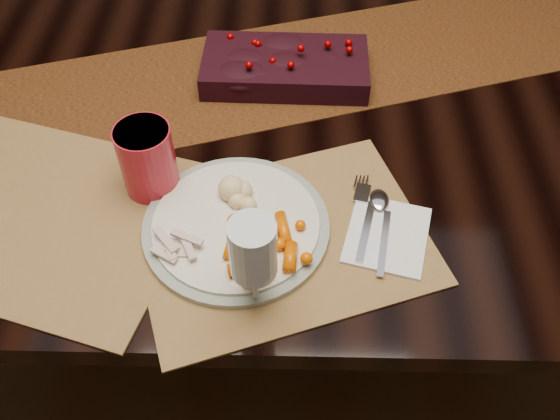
{
  "coord_description": "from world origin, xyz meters",
  "views": [
    {
      "loc": [
        0.04,
        -0.84,
        1.46
      ],
      "look_at": [
        0.03,
        -0.3,
        0.8
      ],
      "focal_mm": 38.0,
      "sensor_mm": 36.0,
      "label": 1
    }
  ],
  "objects_px": {
    "placemat_main": "(282,239)",
    "dinner_plate": "(236,225)",
    "centerpiece": "(285,64)",
    "baby_carrots": "(264,248)",
    "turkey_shreds": "(177,247)",
    "dining_table": "(270,229)",
    "wine_glass": "(254,268)",
    "red_cup": "(148,159)",
    "mashed_potatoes": "(235,195)",
    "napkin": "(387,235)"
  },
  "relations": [
    {
      "from": "mashed_potatoes",
      "to": "napkin",
      "type": "height_order",
      "value": "mashed_potatoes"
    },
    {
      "from": "placemat_main",
      "to": "baby_carrots",
      "type": "xyz_separation_m",
      "value": [
        -0.02,
        -0.04,
        0.03
      ]
    },
    {
      "from": "centerpiece",
      "to": "placemat_main",
      "type": "height_order",
      "value": "centerpiece"
    },
    {
      "from": "dining_table",
      "to": "napkin",
      "type": "distance_m",
      "value": 0.52
    },
    {
      "from": "centerpiece",
      "to": "dinner_plate",
      "type": "distance_m",
      "value": 0.38
    },
    {
      "from": "baby_carrots",
      "to": "turkey_shreds",
      "type": "xyz_separation_m",
      "value": [
        -0.13,
        -0.0,
        -0.0
      ]
    },
    {
      "from": "centerpiece",
      "to": "wine_glass",
      "type": "height_order",
      "value": "wine_glass"
    },
    {
      "from": "turkey_shreds",
      "to": "napkin",
      "type": "height_order",
      "value": "turkey_shreds"
    },
    {
      "from": "baby_carrots",
      "to": "turkey_shreds",
      "type": "height_order",
      "value": "baby_carrots"
    },
    {
      "from": "dinner_plate",
      "to": "mashed_potatoes",
      "type": "height_order",
      "value": "mashed_potatoes"
    },
    {
      "from": "dinner_plate",
      "to": "red_cup",
      "type": "xyz_separation_m",
      "value": [
        -0.14,
        0.09,
        0.05
      ]
    },
    {
      "from": "centerpiece",
      "to": "baby_carrots",
      "type": "relative_size",
      "value": 2.8
    },
    {
      "from": "dinner_plate",
      "to": "baby_carrots",
      "type": "xyz_separation_m",
      "value": [
        0.04,
        -0.05,
        0.02
      ]
    },
    {
      "from": "napkin",
      "to": "red_cup",
      "type": "height_order",
      "value": "red_cup"
    },
    {
      "from": "centerpiece",
      "to": "red_cup",
      "type": "distance_m",
      "value": 0.35
    },
    {
      "from": "mashed_potatoes",
      "to": "red_cup",
      "type": "height_order",
      "value": "red_cup"
    },
    {
      "from": "dinner_plate",
      "to": "wine_glass",
      "type": "bearing_deg",
      "value": -74.15
    },
    {
      "from": "mashed_potatoes",
      "to": "turkey_shreds",
      "type": "xyz_separation_m",
      "value": [
        -0.08,
        -0.09,
        -0.01
      ]
    },
    {
      "from": "dinner_plate",
      "to": "mashed_potatoes",
      "type": "bearing_deg",
      "value": 94.58
    },
    {
      "from": "dining_table",
      "to": "centerpiece",
      "type": "distance_m",
      "value": 0.42
    },
    {
      "from": "napkin",
      "to": "baby_carrots",
      "type": "bearing_deg",
      "value": -151.72
    },
    {
      "from": "dining_table",
      "to": "wine_glass",
      "type": "relative_size",
      "value": 10.7
    },
    {
      "from": "placemat_main",
      "to": "mashed_potatoes",
      "type": "bearing_deg",
      "value": 123.84
    },
    {
      "from": "dining_table",
      "to": "baby_carrots",
      "type": "distance_m",
      "value": 0.53
    },
    {
      "from": "placemat_main",
      "to": "dinner_plate",
      "type": "relative_size",
      "value": 1.5
    },
    {
      "from": "dining_table",
      "to": "red_cup",
      "type": "distance_m",
      "value": 0.52
    },
    {
      "from": "turkey_shreds",
      "to": "red_cup",
      "type": "relative_size",
      "value": 0.58
    },
    {
      "from": "mashed_potatoes",
      "to": "napkin",
      "type": "relative_size",
      "value": 0.52
    },
    {
      "from": "placemat_main",
      "to": "napkin",
      "type": "xyz_separation_m",
      "value": [
        0.16,
        0.01,
        0.0
      ]
    },
    {
      "from": "baby_carrots",
      "to": "mashed_potatoes",
      "type": "xyz_separation_m",
      "value": [
        -0.05,
        0.09,
        0.01
      ]
    },
    {
      "from": "centerpiece",
      "to": "baby_carrots",
      "type": "height_order",
      "value": "centerpiece"
    },
    {
      "from": "placemat_main",
      "to": "dinner_plate",
      "type": "height_order",
      "value": "dinner_plate"
    },
    {
      "from": "centerpiece",
      "to": "turkey_shreds",
      "type": "height_order",
      "value": "centerpiece"
    },
    {
      "from": "placemat_main",
      "to": "mashed_potatoes",
      "type": "height_order",
      "value": "mashed_potatoes"
    },
    {
      "from": "placemat_main",
      "to": "napkin",
      "type": "relative_size",
      "value": 3.13
    },
    {
      "from": "dinner_plate",
      "to": "baby_carrots",
      "type": "bearing_deg",
      "value": -49.94
    },
    {
      "from": "mashed_potatoes",
      "to": "napkin",
      "type": "xyz_separation_m",
      "value": [
        0.23,
        -0.05,
        -0.03
      ]
    },
    {
      "from": "dinner_plate",
      "to": "red_cup",
      "type": "height_order",
      "value": "red_cup"
    },
    {
      "from": "placemat_main",
      "to": "napkin",
      "type": "height_order",
      "value": "napkin"
    },
    {
      "from": "placemat_main",
      "to": "turkey_shreds",
      "type": "bearing_deg",
      "value": 174.4
    },
    {
      "from": "napkin",
      "to": "wine_glass",
      "type": "xyz_separation_m",
      "value": [
        -0.19,
        -0.12,
        0.08
      ]
    },
    {
      "from": "dining_table",
      "to": "turkey_shreds",
      "type": "height_order",
      "value": "turkey_shreds"
    },
    {
      "from": "dining_table",
      "to": "baby_carrots",
      "type": "relative_size",
      "value": 16.33
    },
    {
      "from": "dinner_plate",
      "to": "placemat_main",
      "type": "bearing_deg",
      "value": -13.36
    },
    {
      "from": "placemat_main",
      "to": "wine_glass",
      "type": "xyz_separation_m",
      "value": [
        -0.03,
        -0.11,
        0.08
      ]
    },
    {
      "from": "placemat_main",
      "to": "baby_carrots",
      "type": "height_order",
      "value": "baby_carrots"
    },
    {
      "from": "baby_carrots",
      "to": "red_cup",
      "type": "distance_m",
      "value": 0.23
    },
    {
      "from": "centerpiece",
      "to": "dinner_plate",
      "type": "xyz_separation_m",
      "value": [
        -0.07,
        -0.37,
        -0.02
      ]
    },
    {
      "from": "red_cup",
      "to": "wine_glass",
      "type": "height_order",
      "value": "wine_glass"
    },
    {
      "from": "centerpiece",
      "to": "baby_carrots",
      "type": "bearing_deg",
      "value": -93.16
    }
  ]
}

